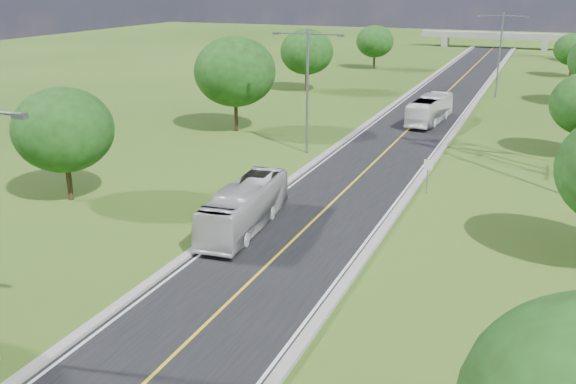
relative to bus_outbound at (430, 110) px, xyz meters
name	(u,v)px	position (x,y,z in m)	size (l,w,h in m)	color
ground	(416,123)	(-1.27, -0.27, -1.39)	(260.00, 260.00, 0.00)	#2D4914
road	(427,112)	(-1.27, 5.73, -1.36)	(8.00, 150.00, 0.06)	black
curb_left	(388,108)	(-5.52, 5.73, -1.28)	(0.50, 150.00, 0.22)	gray
curb_right	(467,114)	(2.98, 5.73, -1.28)	(0.50, 150.00, 0.22)	gray
speed_limit_sign	(428,171)	(3.93, -22.29, 0.21)	(0.55, 0.09, 2.40)	slate
overpass	(494,36)	(-1.27, 79.73, 1.02)	(30.00, 3.00, 3.20)	gray
streetlight_mid_left	(307,81)	(-7.27, -15.27, 4.55)	(5.90, 0.25, 10.00)	slate
streetlight_far_right	(500,48)	(4.73, 17.73, 4.55)	(5.90, 0.25, 10.00)	slate
tree_lb	(63,130)	(-17.27, -32.27, 3.25)	(6.30, 6.30, 7.33)	black
tree_lc	(235,72)	(-16.27, -10.27, 4.19)	(7.56, 7.56, 8.79)	black
tree_ld	(307,52)	(-18.27, 13.73, 3.57)	(6.72, 6.72, 7.82)	black
tree_le	(375,41)	(-15.77, 37.73, 2.94)	(5.88, 5.88, 6.84)	black
tree_re	(573,49)	(13.23, 39.73, 2.63)	(5.46, 5.46, 6.35)	black
bus_outbound	(430,110)	(0.00, 0.00, 0.00)	(2.23, 9.55, 2.66)	white
bus_inbound	(245,207)	(-4.47, -32.71, -0.01)	(2.21, 9.44, 2.63)	beige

